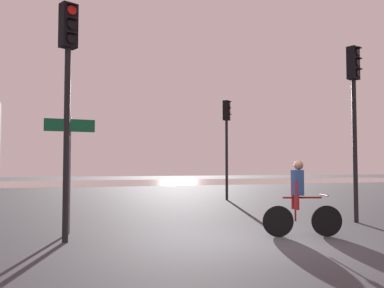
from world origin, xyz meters
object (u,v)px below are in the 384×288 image
Objects in this scene: traffic_light_near_left at (68,76)px; traffic_light_near_right at (354,100)px; direction_sign_post at (69,157)px; cyclist at (299,198)px; traffic_light_far_right at (227,131)px.

traffic_light_near_right is at bearing 160.53° from traffic_light_near_left.
traffic_light_near_left is at bearing 81.92° from direction_sign_post.
traffic_light_near_left is at bearing -84.52° from cyclist.
traffic_light_far_right is (0.03, 8.32, -0.17)m from traffic_light_near_right.
traffic_light_far_right is (7.56, 8.81, -0.18)m from traffic_light_near_left.
traffic_light_near_right is 1.83× the size of direction_sign_post.
traffic_light_far_right is at bearing -135.06° from direction_sign_post.
cyclist is at bearing 154.61° from direction_sign_post.
traffic_light_near_left is 5.43m from cyclist.
traffic_light_near_left is 7.55m from traffic_light_near_right.
cyclist is (-2.84, -9.81, -2.31)m from traffic_light_far_right.
traffic_light_near_left is 1.93m from direction_sign_post.
traffic_light_near_right is 2.90× the size of cyclist.
traffic_light_near_left is at bearing -19.21° from traffic_light_near_right.
traffic_light_near_left reaches higher than cyclist.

